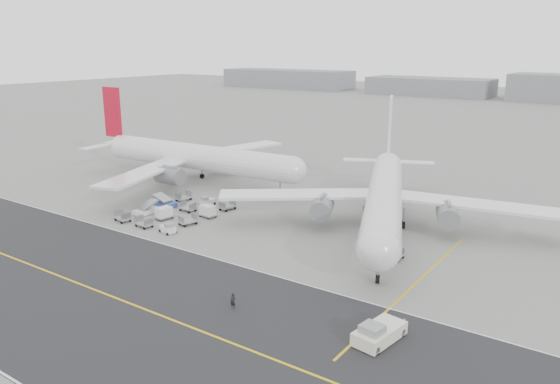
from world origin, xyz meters
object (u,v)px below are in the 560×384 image
Objects in this scene: airliner_a at (192,156)px; pushback_tug at (379,333)px; airliner_b at (385,195)px; ground_crew_a at (233,301)px.

airliner_a is 71.99m from pushback_tug.
airliner_b reaches higher than pushback_tug.
pushback_tug is at bearing -124.36° from airliner_a.
ground_crew_a is at bearing -134.92° from airliner_a.
airliner_b is 6.51× the size of pushback_tug.
airliner_a is 46.94m from airliner_b.
pushback_tug is at bearing 4.62° from ground_crew_a.
pushback_tug is 4.18× the size of ground_crew_a.
airliner_a is at bearing 151.33° from airliner_b.
pushback_tug is (14.33, -32.92, -4.55)m from airliner_b.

